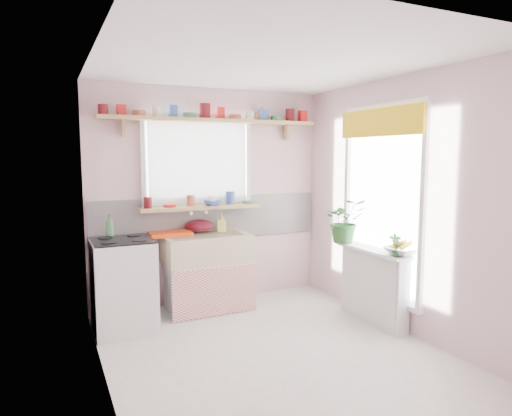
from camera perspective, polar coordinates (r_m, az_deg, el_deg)
name	(u,v)px	position (r m, az deg, el deg)	size (l,w,h in m)	color
room	(290,189)	(4.98, 4.24, 2.42)	(3.20, 3.20, 3.20)	silver
sink_unit	(207,272)	(5.19, -6.15, -7.92)	(0.95, 0.65, 1.11)	white
cooker	(123,285)	(4.74, -16.24, -9.21)	(0.58, 0.58, 0.93)	white
radiator_ledge	(373,284)	(4.96, 14.47, -9.20)	(0.22, 0.95, 0.78)	white
windowsill	(201,207)	(5.24, -6.90, 0.07)	(1.40, 0.22, 0.04)	tan
pine_shelf	(213,121)	(5.26, -5.44, 10.81)	(2.52, 0.24, 0.04)	tan
shelf_crockery	(213,114)	(5.27, -5.45, 11.62)	(2.47, 0.11, 0.12)	#590F14
sill_crockery	(197,201)	(5.22, -7.43, 0.86)	(1.35, 0.11, 0.12)	#590F14
dish_tray	(170,233)	(5.14, -10.71, -3.14)	(0.45, 0.34, 0.04)	#F24515
colander	(199,226)	(5.28, -7.11, -2.24)	(0.32, 0.32, 0.15)	#560E1A
jade_plant	(345,221)	(5.09, 11.04, -1.56)	(0.44, 0.38, 0.49)	#285C25
fruit_bowl	(402,251)	(4.62, 17.78, -5.17)	(0.32, 0.32, 0.08)	silver
herb_pot	(395,245)	(4.50, 17.02, -4.50)	(0.12, 0.08, 0.22)	#2B6D2B
soap_bottle_sink	(222,223)	(5.31, -4.30, -1.82)	(0.10, 0.10, 0.21)	#EDE369
sill_cup	(212,200)	(5.34, -5.50, 0.98)	(0.13, 0.13, 0.10)	white
sill_bowl	(213,203)	(5.22, -5.43, 0.62)	(0.19, 0.19, 0.06)	#335BA7
shelf_vase	(262,114)	(5.57, 0.76, 11.64)	(0.15, 0.15, 0.16)	#A76333
cooker_bottle	(109,226)	(4.83, -17.84, -2.10)	(0.09, 0.09, 0.23)	#3F7F49
fruit	(402,245)	(4.62, 17.81, -4.40)	(0.20, 0.14, 0.10)	orange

